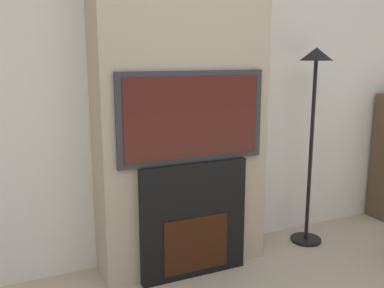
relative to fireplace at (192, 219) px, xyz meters
The scene contains 5 objects.
wall_back 1.02m from the fireplace, 90.00° to the left, with size 6.00×0.06×2.70m.
chimney_breast 0.96m from the fireplace, 90.00° to the left, with size 1.21×0.36×2.70m.
fireplace is the anchor object (origin of this frame).
television 0.72m from the fireplace, 90.00° to the right, with size 1.04×0.07×0.61m.
floor_lamp 1.34m from the fireplace, ahead, with size 0.25×0.25×1.59m.
Camera 1 is at (-1.17, -0.93, 1.53)m, focal length 40.00 mm.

